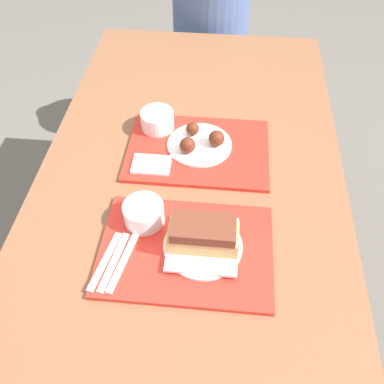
{
  "coord_description": "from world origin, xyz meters",
  "views": [
    {
      "loc": [
        0.09,
        -0.77,
        1.66
      ],
      "look_at": [
        0.01,
        -0.02,
        0.81
      ],
      "focal_mm": 40.0,
      "sensor_mm": 36.0,
      "label": 1
    }
  ],
  "objects_px": {
    "bowl_coleslaw_far": "(157,119)",
    "wings_plate_far": "(200,142)",
    "brisket_sandwich_plate": "(203,238)",
    "tray_far": "(198,150)",
    "tray_near": "(186,250)",
    "person_seated_across": "(211,25)",
    "bowl_coleslaw_near": "(144,212)"
  },
  "relations": [
    {
      "from": "bowl_coleslaw_near",
      "to": "bowl_coleslaw_far",
      "type": "bearing_deg",
      "value": 93.39
    },
    {
      "from": "bowl_coleslaw_near",
      "to": "wings_plate_far",
      "type": "xyz_separation_m",
      "value": [
        0.12,
        0.3,
        -0.01
      ]
    },
    {
      "from": "brisket_sandwich_plate",
      "to": "person_seated_across",
      "type": "height_order",
      "value": "person_seated_across"
    },
    {
      "from": "tray_far",
      "to": "wings_plate_far",
      "type": "bearing_deg",
      "value": 72.26
    },
    {
      "from": "tray_far",
      "to": "brisket_sandwich_plate",
      "type": "height_order",
      "value": "brisket_sandwich_plate"
    },
    {
      "from": "tray_near",
      "to": "person_seated_across",
      "type": "height_order",
      "value": "person_seated_across"
    },
    {
      "from": "tray_far",
      "to": "person_seated_across",
      "type": "distance_m",
      "value": 0.95
    },
    {
      "from": "brisket_sandwich_plate",
      "to": "wings_plate_far",
      "type": "height_order",
      "value": "brisket_sandwich_plate"
    },
    {
      "from": "tray_far",
      "to": "bowl_coleslaw_far",
      "type": "bearing_deg",
      "value": 147.17
    },
    {
      "from": "bowl_coleslaw_near",
      "to": "bowl_coleslaw_far",
      "type": "relative_size",
      "value": 1.0
    },
    {
      "from": "bowl_coleslaw_far",
      "to": "wings_plate_far",
      "type": "xyz_separation_m",
      "value": [
        0.14,
        -0.08,
        -0.01
      ]
    },
    {
      "from": "brisket_sandwich_plate",
      "to": "tray_far",
      "type": "bearing_deg",
      "value": 96.86
    },
    {
      "from": "tray_near",
      "to": "tray_far",
      "type": "height_order",
      "value": "same"
    },
    {
      "from": "bowl_coleslaw_near",
      "to": "brisket_sandwich_plate",
      "type": "distance_m",
      "value": 0.17
    },
    {
      "from": "tray_near",
      "to": "wings_plate_far",
      "type": "bearing_deg",
      "value": 89.77
    },
    {
      "from": "person_seated_across",
      "to": "tray_far",
      "type": "bearing_deg",
      "value": -88.58
    },
    {
      "from": "tray_near",
      "to": "wings_plate_far",
      "type": "height_order",
      "value": "wings_plate_far"
    },
    {
      "from": "tray_near",
      "to": "tray_far",
      "type": "relative_size",
      "value": 1.0
    },
    {
      "from": "tray_near",
      "to": "wings_plate_far",
      "type": "xyz_separation_m",
      "value": [
        0.0,
        0.38,
        0.02
      ]
    },
    {
      "from": "bowl_coleslaw_near",
      "to": "bowl_coleslaw_far",
      "type": "xyz_separation_m",
      "value": [
        -0.02,
        0.38,
        0.0
      ]
    },
    {
      "from": "tray_far",
      "to": "brisket_sandwich_plate",
      "type": "xyz_separation_m",
      "value": [
        0.04,
        -0.36,
        0.04
      ]
    },
    {
      "from": "tray_near",
      "to": "bowl_coleslaw_far",
      "type": "bearing_deg",
      "value": 107.01
    },
    {
      "from": "bowl_coleslaw_near",
      "to": "bowl_coleslaw_far",
      "type": "height_order",
      "value": "same"
    },
    {
      "from": "tray_near",
      "to": "wings_plate_far",
      "type": "relative_size",
      "value": 2.17
    },
    {
      "from": "bowl_coleslaw_far",
      "to": "person_seated_across",
      "type": "bearing_deg",
      "value": 82.49
    },
    {
      "from": "brisket_sandwich_plate",
      "to": "bowl_coleslaw_far",
      "type": "xyz_separation_m",
      "value": [
        -0.18,
        0.44,
        -0.01
      ]
    },
    {
      "from": "tray_far",
      "to": "bowl_coleslaw_far",
      "type": "distance_m",
      "value": 0.17
    },
    {
      "from": "brisket_sandwich_plate",
      "to": "wings_plate_far",
      "type": "distance_m",
      "value": 0.37
    },
    {
      "from": "brisket_sandwich_plate",
      "to": "wings_plate_far",
      "type": "relative_size",
      "value": 1.0
    },
    {
      "from": "bowl_coleslaw_far",
      "to": "tray_far",
      "type": "bearing_deg",
      "value": -32.83
    },
    {
      "from": "brisket_sandwich_plate",
      "to": "bowl_coleslaw_far",
      "type": "bearing_deg",
      "value": 111.98
    },
    {
      "from": "brisket_sandwich_plate",
      "to": "person_seated_across",
      "type": "relative_size",
      "value": 0.3
    }
  ]
}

